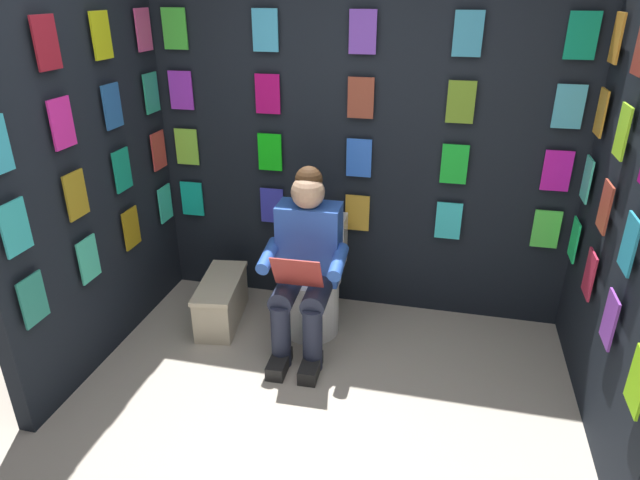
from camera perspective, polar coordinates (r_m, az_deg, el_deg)
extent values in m
cube|color=black|center=(3.84, 4.26, 8.84)|extent=(2.98, 0.10, 2.27)
cube|color=#13C2AA|center=(4.25, -13.09, 4.18)|extent=(0.17, 0.01, 0.26)
cube|color=#3437C7|center=(4.02, -4.99, 3.57)|extent=(0.17, 0.01, 0.26)
cube|color=gold|center=(3.89, 3.87, 2.81)|extent=(0.17, 0.01, 0.26)
cube|color=#31D7DE|center=(3.84, 13.14, 1.95)|extent=(0.17, 0.01, 0.26)
cube|color=#53EB4C|center=(3.91, 22.35, 1.04)|extent=(0.17, 0.01, 0.26)
cube|color=#8DE13F|center=(4.14, -13.61, 9.35)|extent=(0.17, 0.01, 0.26)
cube|color=#0EDE12|center=(3.90, -5.20, 9.03)|extent=(0.17, 0.01, 0.26)
cube|color=#2E6EF2|center=(3.76, 4.05, 8.46)|extent=(0.17, 0.01, 0.26)
cube|color=green|center=(3.71, 13.73, 7.63)|extent=(0.17, 0.01, 0.26)
cube|color=#DD19B7|center=(3.78, 23.31, 6.59)|extent=(0.17, 0.01, 0.26)
cube|color=#A832D7|center=(4.05, -14.19, 14.78)|extent=(0.17, 0.01, 0.26)
cube|color=#BE0C69|center=(3.81, -5.44, 14.81)|extent=(0.17, 0.01, 0.26)
cube|color=brown|center=(3.67, 4.24, 14.45)|extent=(0.17, 0.01, 0.26)
cube|color=olive|center=(3.62, 14.37, 13.65)|extent=(0.17, 0.01, 0.26)
cube|color=#4AB6D7|center=(3.69, 24.36, 12.46)|extent=(0.17, 0.01, 0.26)
cube|color=green|center=(4.01, -14.81, 20.38)|extent=(0.17, 0.01, 0.26)
cube|color=#40ADDB|center=(3.77, -5.69, 20.78)|extent=(0.17, 0.01, 0.26)
cube|color=purple|center=(3.62, 4.44, 20.67)|extent=(0.17, 0.01, 0.26)
cube|color=teal|center=(3.57, 15.07, 19.91)|extent=(0.17, 0.01, 0.26)
cube|color=#0E966C|center=(3.64, 25.50, 18.55)|extent=(0.17, 0.01, 0.26)
cube|color=black|center=(3.06, 29.84, 1.34)|extent=(0.10, 1.75, 2.27)
cube|color=#23F17A|center=(3.81, 24.80, 0.02)|extent=(0.01, 0.17, 0.26)
cube|color=#CA2947|center=(3.40, 26.11, -3.20)|extent=(0.01, 0.17, 0.26)
cube|color=purple|center=(3.00, 27.78, -7.29)|extent=(0.01, 0.17, 0.26)
cube|color=#8ADF17|center=(2.62, 29.99, -12.58)|extent=(0.01, 0.17, 0.26)
cube|color=#4DE9C4|center=(3.68, 25.89, 5.66)|extent=(0.01, 0.17, 0.26)
cube|color=#A53F2C|center=(3.25, 27.40, 3.05)|extent=(0.01, 0.17, 0.26)
cube|color=teal|center=(2.83, 29.35, -0.37)|extent=(0.01, 0.17, 0.26)
cube|color=gold|center=(3.59, 27.08, 11.67)|extent=(0.01, 0.17, 0.26)
cube|color=#9FEB26|center=(3.14, 28.81, 9.80)|extent=(0.01, 0.17, 0.26)
cube|color=orange|center=(3.54, 28.37, 17.90)|extent=(0.01, 0.17, 0.26)
cube|color=black|center=(3.57, -22.89, 5.72)|extent=(0.10, 1.75, 2.27)
cube|color=teal|center=(3.17, -27.54, -5.50)|extent=(0.01, 0.17, 0.26)
cube|color=#45D2AC|center=(3.49, -22.82, -1.85)|extent=(0.01, 0.17, 0.26)
cube|color=#A78316|center=(3.83, -18.93, 1.16)|extent=(0.01, 0.17, 0.26)
cube|color=#3ADFB9|center=(4.21, -15.71, 3.66)|extent=(0.01, 0.17, 0.26)
cube|color=#34B9BB|center=(3.01, -29.00, 1.12)|extent=(0.01, 0.17, 0.26)
cube|color=#AA8A20|center=(3.34, -23.92, 4.28)|extent=(0.01, 0.17, 0.26)
cube|color=#159D78|center=(3.70, -19.77, 6.82)|extent=(0.01, 0.17, 0.26)
cube|color=#C23C37|center=(4.09, -16.35, 8.87)|extent=(0.01, 0.17, 0.26)
cube|color=#E9299F|center=(3.24, -25.14, 10.88)|extent=(0.01, 0.17, 0.26)
cube|color=#265FA6|center=(3.61, -20.69, 12.83)|extent=(0.01, 0.17, 0.26)
cube|color=#26A47A|center=(4.00, -17.04, 14.35)|extent=(0.01, 0.17, 0.26)
cube|color=maroon|center=(3.18, -26.47, 17.80)|extent=(0.01, 0.17, 0.26)
cube|color=#C5CF16|center=(3.56, -21.69, 19.07)|extent=(0.01, 0.17, 0.26)
cube|color=#D34485|center=(3.96, -17.79, 20.00)|extent=(0.01, 0.17, 0.26)
cylinder|color=white|center=(3.79, -0.93, -6.74)|extent=(0.38, 0.38, 0.40)
cylinder|color=white|center=(3.68, -0.96, -3.93)|extent=(0.41, 0.41, 0.02)
cube|color=white|center=(3.84, -0.14, 0.10)|extent=(0.38, 0.19, 0.36)
cylinder|color=white|center=(3.76, -0.42, -0.45)|extent=(0.39, 0.08, 0.39)
cube|color=blue|center=(3.54, -1.10, -0.28)|extent=(0.41, 0.23, 0.52)
sphere|color=tan|center=(3.37, -1.26, 4.97)|extent=(0.21, 0.21, 0.21)
sphere|color=#472D19|center=(3.38, -1.16, 6.23)|extent=(0.17, 0.17, 0.17)
cylinder|color=#23283D|center=(3.46, -0.17, -5.48)|extent=(0.16, 0.40, 0.15)
cylinder|color=#23283D|center=(3.50, -3.39, -5.14)|extent=(0.16, 0.40, 0.15)
cylinder|color=#23283D|center=(3.43, -0.78, -10.24)|extent=(0.12, 0.12, 0.42)
cylinder|color=#23283D|center=(3.47, -4.06, -9.84)|extent=(0.12, 0.12, 0.42)
cube|color=black|center=(3.48, -0.98, -13.05)|extent=(0.12, 0.26, 0.09)
cube|color=black|center=(3.52, -4.24, -12.62)|extent=(0.12, 0.26, 0.09)
cylinder|color=blue|center=(3.35, 1.91, -2.28)|extent=(0.09, 0.31, 0.13)
cylinder|color=blue|center=(3.44, -5.33, -1.60)|extent=(0.09, 0.31, 0.13)
cube|color=#AB352F|center=(3.26, -2.40, -3.42)|extent=(0.30, 0.14, 0.23)
cube|color=beige|center=(3.98, -10.13, -6.40)|extent=(0.33, 0.63, 0.30)
cube|color=beige|center=(3.90, -10.31, -4.35)|extent=(0.35, 0.66, 0.03)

